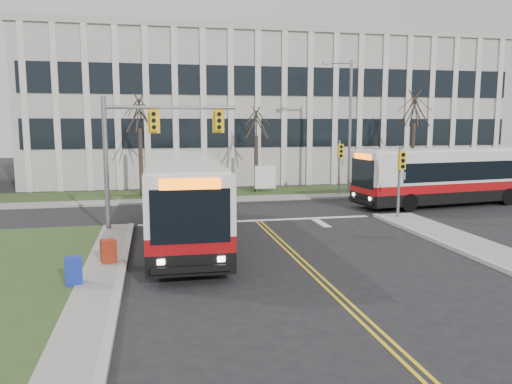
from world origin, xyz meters
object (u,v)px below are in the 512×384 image
object	(u,v)px
newspaper_box_blue	(74,273)
streetlight	(348,120)
bus_main	(182,200)
newspaper_box_red	(108,253)
bus_cross	(453,178)
directory_sign	(265,178)

from	to	relation	value
newspaper_box_blue	streetlight	bearing A→B (deg)	36.80
bus_main	newspaper_box_red	size ratio (longest dim) A/B	13.60
bus_cross	newspaper_box_red	distance (m)	21.73
bus_main	newspaper_box_red	world-z (taller)	bus_main
newspaper_box_red	bus_cross	bearing A→B (deg)	8.91
newspaper_box_blue	bus_cross	bearing A→B (deg)	19.07
streetlight	newspaper_box_blue	size ratio (longest dim) A/B	9.68
directory_sign	newspaper_box_blue	world-z (taller)	directory_sign
bus_cross	directory_sign	bearing A→B (deg)	-130.83
newspaper_box_blue	newspaper_box_red	world-z (taller)	same
bus_main	bus_cross	bearing A→B (deg)	20.36
newspaper_box_red	bus_main	bearing A→B (deg)	35.34
directory_sign	newspaper_box_blue	size ratio (longest dim) A/B	2.11
bus_main	bus_cross	size ratio (longest dim) A/B	1.03
streetlight	newspaper_box_red	size ratio (longest dim) A/B	9.68
streetlight	newspaper_box_red	xyz separation A→B (m)	(-14.83, -14.96, -4.72)
bus_main	newspaper_box_blue	size ratio (longest dim) A/B	13.60
bus_main	bus_cross	distance (m)	17.69
directory_sign	bus_main	distance (m)	14.20
bus_cross	streetlight	bearing A→B (deg)	-146.76
newspaper_box_blue	newspaper_box_red	xyz separation A→B (m)	(0.85, 2.17, 0.00)
streetlight	bus_main	bearing A→B (deg)	-136.73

